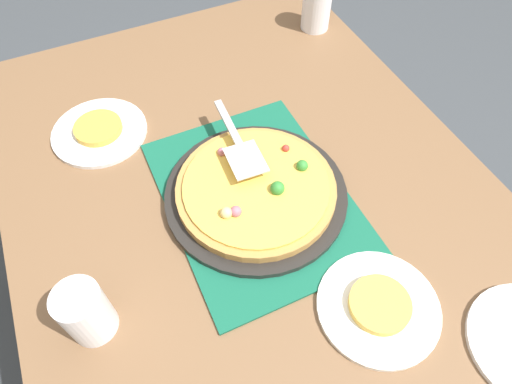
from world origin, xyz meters
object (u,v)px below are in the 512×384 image
(plate_near_left, at_px, (100,132))
(cup_near, at_px, (86,312))
(plate_far_right, at_px, (378,307))
(pizza_server, at_px, (239,143))
(pizza, at_px, (256,188))
(cup_far, at_px, (316,8))
(pizza_pan, at_px, (256,194))
(served_slice_left, at_px, (98,128))
(served_slice_right, at_px, (380,304))

(plate_near_left, relative_size, cup_near, 1.83)
(plate_far_right, relative_size, pizza_server, 0.95)
(pizza, xyz_separation_m, cup_far, (0.48, -0.41, 0.03))
(pizza_pan, relative_size, plate_near_left, 1.73)
(served_slice_left, relative_size, cup_far, 0.92)
(served_slice_left, bearing_deg, pizza, -141.69)
(plate_near_left, distance_m, cup_far, 0.69)
(served_slice_right, bearing_deg, pizza_pan, 17.00)
(served_slice_right, bearing_deg, served_slice_left, 28.89)
(plate_near_left, bearing_deg, served_slice_right, -151.11)
(served_slice_right, height_order, cup_far, cup_far)
(served_slice_left, bearing_deg, plate_far_right, -151.11)
(pizza_pan, distance_m, cup_near, 0.40)
(served_slice_left, bearing_deg, plate_near_left, 0.00)
(cup_near, height_order, pizza_server, cup_near)
(plate_far_right, bearing_deg, served_slice_left, 28.89)
(cup_near, bearing_deg, served_slice_right, -111.29)
(cup_far, bearing_deg, pizza_server, 133.55)
(served_slice_right, height_order, pizza_server, pizza_server)
(pizza, relative_size, cup_near, 2.75)
(pizza_pan, distance_m, plate_far_right, 0.33)
(cup_near, bearing_deg, cup_far, -51.79)
(plate_far_right, xyz_separation_m, served_slice_left, (0.64, 0.35, 0.01))
(cup_near, xyz_separation_m, cup_far, (0.61, -0.78, 0.00))
(served_slice_left, relative_size, served_slice_right, 1.00)
(pizza_pan, distance_m, cup_far, 0.63)
(plate_far_right, relative_size, served_slice_left, 2.00)
(pizza, relative_size, served_slice_left, 3.00)
(cup_near, bearing_deg, plate_near_left, -14.16)
(pizza, distance_m, served_slice_left, 0.41)
(cup_near, bearing_deg, served_slice_left, -14.16)
(pizza_pan, distance_m, pizza_server, 0.11)
(served_slice_left, xyz_separation_m, cup_near, (-0.45, 0.11, 0.04))
(plate_near_left, height_order, plate_far_right, same)
(plate_near_left, bearing_deg, cup_near, 165.84)
(cup_near, xyz_separation_m, pizza_server, (0.23, -0.37, 0.01))
(cup_far, height_order, pizza_server, cup_far)
(cup_near, bearing_deg, pizza_server, -58.57)
(served_slice_right, xyz_separation_m, pizza_server, (0.41, 0.09, 0.05))
(served_slice_right, relative_size, cup_near, 0.92)
(pizza_pan, height_order, pizza, pizza)
(served_slice_right, xyz_separation_m, cup_near, (0.18, 0.47, 0.04))
(cup_far, bearing_deg, cup_near, 128.21)
(cup_far, relative_size, pizza_server, 0.52)
(served_slice_left, xyz_separation_m, pizza_server, (-0.23, -0.26, 0.05))
(pizza_server, bearing_deg, served_slice_left, 49.13)
(pizza_pan, bearing_deg, pizza, -145.20)
(plate_far_right, xyz_separation_m, pizza_server, (0.41, 0.09, 0.06))
(plate_far_right, relative_size, cup_far, 1.83)
(pizza, xyz_separation_m, served_slice_right, (-0.31, -0.10, -0.02))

